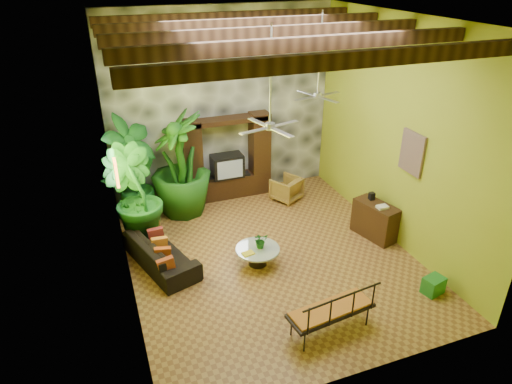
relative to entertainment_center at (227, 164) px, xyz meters
name	(u,v)px	position (x,y,z in m)	size (l,w,h in m)	color
ground	(270,256)	(0.00, -3.14, -0.97)	(7.00, 7.00, 0.00)	brown
ceiling	(274,19)	(0.00, -3.14, 4.03)	(6.00, 7.00, 0.02)	silver
back_wall	(221,105)	(0.00, 0.36, 1.53)	(6.00, 0.02, 5.00)	#9AA826
left_wall	(116,175)	(-3.00, -3.14, 1.53)	(0.02, 7.00, 5.00)	#9AA826
right_wall	(398,134)	(3.00, -3.14, 1.53)	(0.02, 7.00, 5.00)	#9AA826
stone_accent_wall	(222,106)	(0.00, 0.30, 1.53)	(5.98, 0.10, 4.98)	#34373B
ceiling_beams	(273,32)	(0.00, -3.14, 3.81)	(5.95, 5.36, 0.22)	#392212
entertainment_center	(227,164)	(0.00, 0.00, 0.00)	(2.40, 0.55, 2.30)	black
ceiling_fan_front	(270,116)	(-0.20, -3.54, 2.44)	(1.28, 1.28, 1.86)	#B4B3B8
ceiling_fan_back	(318,86)	(1.60, -1.94, 2.44)	(1.28, 1.28, 1.86)	#B4B3B8
wall_art_mask	(116,173)	(-2.96, -2.14, 1.13)	(0.06, 0.32, 0.55)	#BA7D15
wall_art_painting	(412,153)	(2.96, -3.74, 1.33)	(0.06, 0.70, 0.90)	navy
sofa	(160,252)	(-2.32, -2.58, -0.65)	(2.14, 0.84, 0.63)	black
wicker_armchair	(286,189)	(1.44, -0.77, -0.64)	(0.69, 0.71, 0.65)	brown
tall_plant_a	(134,170)	(-2.49, -0.41, 0.40)	(1.44, 0.97, 2.73)	#1B6722
tall_plant_b	(134,198)	(-2.65, -1.55, 0.22)	(1.30, 1.05, 2.37)	#19601F
tall_plant_c	(180,165)	(-1.35, -0.46, 0.38)	(1.51, 1.51, 2.69)	#1D5817
coffee_table	(258,254)	(-0.35, -3.31, -0.71)	(0.95, 0.95, 0.40)	black
centerpiece_plant	(261,240)	(-0.28, -3.29, -0.40)	(0.31, 0.27, 0.34)	#185616
yellow_tray	(248,253)	(-0.61, -3.43, -0.55)	(0.25, 0.18, 0.03)	yellow
iron_bench	(333,310)	(0.14, -5.70, -0.43)	(1.63, 0.76, 0.57)	black
side_console	(375,220)	(2.65, -3.22, -0.53)	(0.48, 1.08, 0.86)	#3A2412
green_bin	(433,285)	(2.57, -5.43, -0.79)	(0.40, 0.30, 0.35)	#1C6B2F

